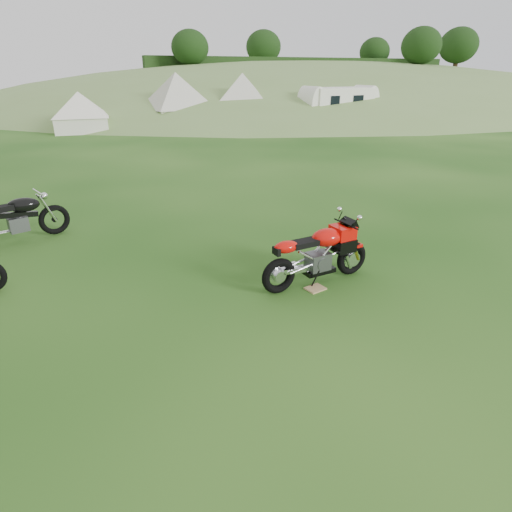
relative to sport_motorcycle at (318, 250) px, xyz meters
name	(u,v)px	position (x,y,z in m)	size (l,w,h in m)	color
ground	(255,316)	(-1.25, -0.53, -0.54)	(120.00, 120.00, 0.00)	#123F0D
hillside	(309,99)	(22.75, 39.47, -0.54)	(80.00, 64.00, 8.00)	#70924A
hedgerow	(309,99)	(22.75, 39.47, -0.54)	(36.00, 1.20, 8.60)	black
sport_motorcycle	(318,250)	(0.00, 0.00, 0.00)	(1.79, 0.45, 1.08)	red
plywood_board	(315,288)	(-0.12, -0.19, -0.53)	(0.28, 0.22, 0.02)	tan
vintage_moto_d	(16,218)	(-4.27, 3.71, -0.05)	(1.86, 0.43, 0.98)	black
tent_left	(80,110)	(-2.20, 20.18, 0.58)	(2.58, 2.58, 2.23)	white
tent_mid	(177,101)	(3.13, 20.87, 0.86)	(3.23, 3.23, 2.80)	beige
tent_right	(243,100)	(6.93, 20.11, 0.85)	(3.20, 3.20, 2.78)	silver
caravan	(338,106)	(11.84, 17.35, 0.54)	(4.59, 2.05, 2.15)	white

